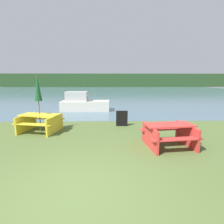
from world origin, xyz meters
name	(u,v)px	position (x,y,z in m)	size (l,w,h in m)	color
ground_plane	(77,194)	(0.00, 0.00, 0.00)	(60.00, 60.00, 0.00)	#516633
water	(105,91)	(0.00, 31.10, 0.00)	(60.00, 50.00, 0.00)	slate
far_treeline	(106,80)	(0.00, 51.10, 2.00)	(80.00, 1.60, 4.00)	#284723
picnic_table_red	(169,133)	(2.65, 2.47, 0.46)	(1.74, 1.56, 0.77)	red
picnic_table_yellow	(40,121)	(-2.30, 4.30, 0.46)	(1.87, 1.67, 0.76)	yellow
umbrella_darkgreen	(38,89)	(-2.30, 4.30, 1.85)	(0.30, 0.30, 2.41)	brown
boat	(84,104)	(-1.14, 9.54, 0.51)	(3.48, 1.46, 1.38)	beige
signboard	(122,118)	(1.29, 5.12, 0.38)	(0.55, 0.08, 0.75)	black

